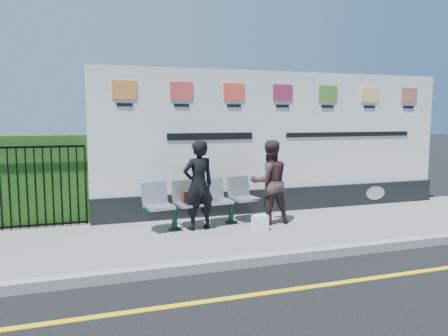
% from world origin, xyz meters
% --- Properties ---
extents(ground, '(80.00, 80.00, 0.00)m').
position_xyz_m(ground, '(0.00, 0.00, 0.00)').
color(ground, black).
extents(pavement, '(14.00, 3.00, 0.12)m').
position_xyz_m(pavement, '(0.00, 2.50, 0.06)').
color(pavement, slate).
rests_on(pavement, ground).
extents(kerb, '(14.00, 0.18, 0.14)m').
position_xyz_m(kerb, '(0.00, 1.00, 0.07)').
color(kerb, gray).
rests_on(kerb, ground).
extents(yellow_line, '(14.00, 0.10, 0.01)m').
position_xyz_m(yellow_line, '(0.00, 0.00, 0.00)').
color(yellow_line, yellow).
rests_on(yellow_line, ground).
extents(billboard, '(8.00, 0.30, 3.00)m').
position_xyz_m(billboard, '(0.50, 3.85, 1.42)').
color(billboard, black).
rests_on(billboard, pavement).
extents(hedge, '(2.35, 0.70, 1.70)m').
position_xyz_m(hedge, '(-4.58, 4.30, 0.97)').
color(hedge, '#225118').
rests_on(hedge, pavement).
extents(railing, '(2.05, 0.06, 1.54)m').
position_xyz_m(railing, '(-4.58, 3.85, 0.89)').
color(railing, black).
rests_on(railing, pavement).
extents(bench, '(2.28, 0.88, 0.48)m').
position_xyz_m(bench, '(-1.47, 3.01, 0.36)').
color(bench, '#AFB2B8').
rests_on(bench, pavement).
extents(woman_left, '(0.66, 0.50, 1.64)m').
position_xyz_m(woman_left, '(-1.62, 2.82, 0.94)').
color(woman_left, black).
rests_on(woman_left, pavement).
extents(woman_right, '(0.79, 0.62, 1.61)m').
position_xyz_m(woman_right, '(-0.21, 2.83, 0.92)').
color(woman_right, '#392525').
rests_on(woman_right, pavement).
extents(handbag_brown, '(0.29, 0.19, 0.21)m').
position_xyz_m(handbag_brown, '(-1.76, 2.97, 0.70)').
color(handbag_brown, '#32170E').
rests_on(handbag_brown, bench).
extents(carrier_bag_white, '(0.28, 0.17, 0.28)m').
position_xyz_m(carrier_bag_white, '(-0.60, 2.38, 0.26)').
color(carrier_bag_white, white).
rests_on(carrier_bag_white, pavement).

